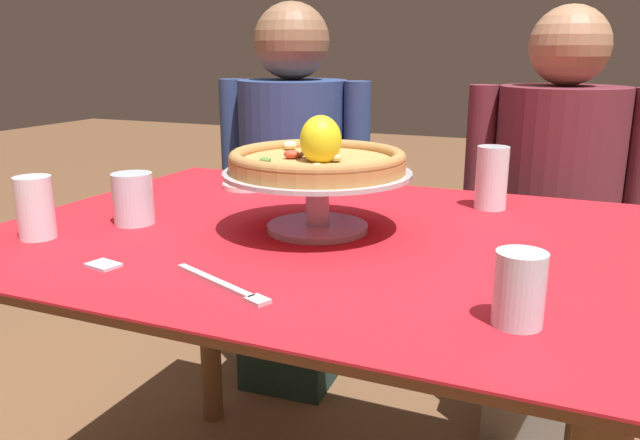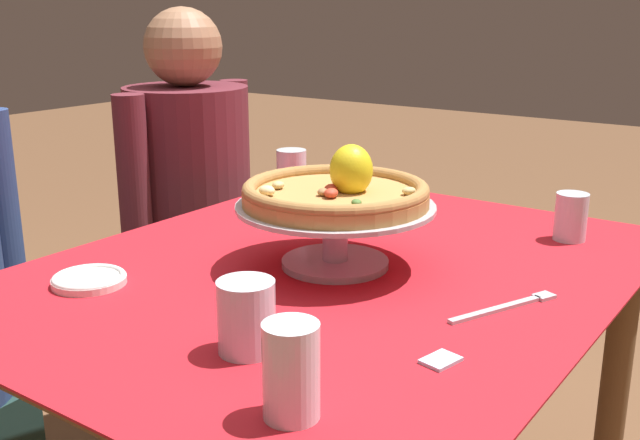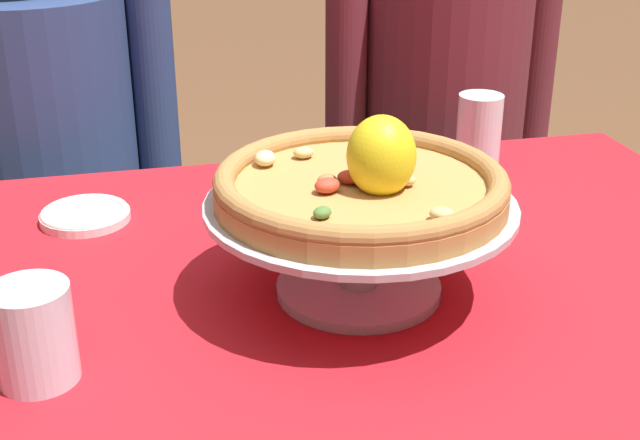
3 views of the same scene
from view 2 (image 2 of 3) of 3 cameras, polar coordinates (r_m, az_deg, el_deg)
dining_table at (r=1.37m, az=0.99°, el=-8.00°), size 1.17×0.93×0.75m
pizza_stand at (r=1.30m, az=1.32°, el=-0.43°), size 0.35×0.35×0.11m
pizza at (r=1.29m, az=1.43°, el=2.18°), size 0.32×0.32×0.10m
water_glass_front_left at (r=0.85m, az=-2.21°, el=-11.87°), size 0.07×0.07×0.11m
water_glass_front_right at (r=1.54m, az=18.54°, el=-0.00°), size 0.06×0.06×0.09m
water_glass_side_left at (r=1.00m, az=-5.61°, el=-7.71°), size 0.08×0.08×0.10m
water_glass_back_right at (r=1.70m, az=-2.17°, el=2.84°), size 0.07×0.07×0.13m
side_plate at (r=1.30m, az=-17.17°, el=-4.34°), size 0.12×0.12×0.02m
dinner_fork at (r=1.19m, az=14.18°, el=-6.37°), size 0.20×0.10×0.01m
sugar_packet at (r=1.00m, az=9.17°, el=-10.50°), size 0.06×0.05×0.00m
diner_right at (r=2.12m, az=-9.69°, el=-1.22°), size 0.49×0.35×1.19m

